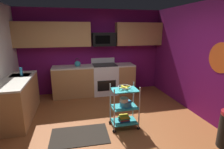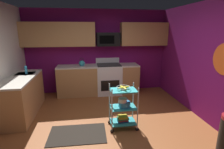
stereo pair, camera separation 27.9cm
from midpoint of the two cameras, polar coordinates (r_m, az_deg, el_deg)
The scene contains 15 objects.
floor at distance 3.81m, azimuth 0.52°, elevation -17.44°, with size 4.40×4.80×0.04m, color brown.
wall_back at distance 5.69m, azimuth -3.38°, elevation 7.40°, with size 4.52×0.06×2.60m, color #6B1156.
wall_right at distance 4.27m, azimuth 31.61°, elevation 2.93°, with size 0.06×4.80×2.60m, color #6B1156.
counter_run at distance 5.08m, azimuth -11.19°, elevation -3.40°, with size 3.45×2.29×0.92m.
oven_range at distance 5.58m, azimuth 0.38°, elevation -1.35°, with size 0.76×0.65×1.10m.
upper_cabinets at distance 5.45m, azimuth -4.04°, elevation 12.88°, with size 4.40×0.33×0.70m.
microwave at distance 5.48m, azimuth 0.22°, elevation 11.35°, with size 0.70×0.39×0.40m.
rolling_cart at distance 3.66m, azimuth 5.83°, elevation -10.55°, with size 0.58×0.38×0.91m.
fruit_bowl at distance 3.51m, azimuth 6.01°, elevation -4.25°, with size 0.27×0.27×0.07m.
mixing_bowl_large at distance 3.64m, azimuth 6.27°, elevation -9.56°, with size 0.25×0.25×0.11m.
mixing_bowl_small at distance 3.57m, azimuth 5.75°, elevation -8.30°, with size 0.18×0.18×0.08m.
book_stack at distance 3.78m, azimuth 5.73°, elevation -14.11°, with size 0.24×0.17×0.13m.
kettle at distance 5.39m, azimuth -8.29°, elevation 3.61°, with size 0.21×0.18×0.26m.
dish_soap_bottle at distance 4.78m, azimuth -24.65°, elevation 1.33°, with size 0.06×0.06×0.20m, color #2D8CBF.
floor_rug at distance 3.67m, azimuth -8.83°, elevation -18.60°, with size 1.10×0.70×0.01m, color black.
Camera 2 is at (-0.38, -3.22, 1.99)m, focal length 28.20 mm.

